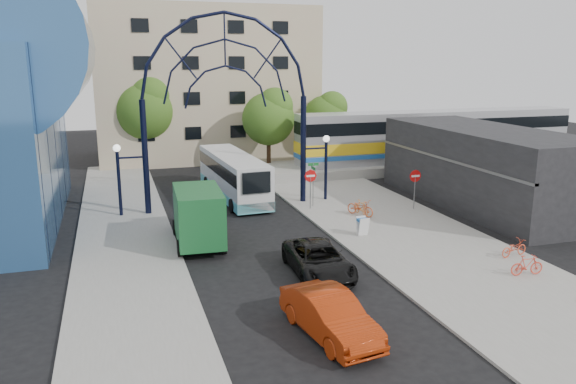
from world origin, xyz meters
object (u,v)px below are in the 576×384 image
object	(u,v)px
gateway_arch	(226,72)
tree_north_a	(270,116)
stop_sign	(310,179)
street_name_sign	(313,175)
bike_far_b	(527,265)
tree_north_c	(327,116)
sandwich_board	(363,224)
do_not_enter_sign	(415,180)
black_suv	(319,260)
bike_near_b	(361,208)
bike_near_a	(360,207)
city_bus	(233,175)
red_sedan	(330,315)
bike_far_a	(514,248)
green_truck	(197,215)
tree_north_b	(146,107)
train_car	(437,135)

from	to	relation	value
gateway_arch	tree_north_a	distance (m)	13.98
stop_sign	street_name_sign	bearing A→B (deg)	56.36
bike_far_b	tree_north_c	bearing A→B (deg)	3.08
gateway_arch	sandwich_board	distance (m)	12.52
gateway_arch	bike_far_b	size ratio (longest dim) A/B	9.00
do_not_enter_sign	street_name_sign	world-z (taller)	street_name_sign
black_suv	bike_near_b	world-z (taller)	black_suv
bike_near_a	city_bus	bearing A→B (deg)	102.21
sandwich_board	black_suv	bearing A→B (deg)	-133.69
stop_sign	sandwich_board	xyz separation A→B (m)	(0.80, -6.02, -1.25)
tree_north_c	city_bus	bearing A→B (deg)	-135.44
red_sedan	gateway_arch	bearing A→B (deg)	80.60
bike_far_b	black_suv	bearing A→B (deg)	77.47
red_sedan	bike_near_a	size ratio (longest dim) A/B	2.46
bike_far_a	bike_far_b	xyz separation A→B (m)	(-1.10, -2.18, 0.05)
green_truck	tree_north_a	bearing A→B (deg)	66.67
stop_sign	bike_far_b	xyz separation A→B (m)	(5.17, -13.41, -1.42)
tree_north_b	bike_far_b	size ratio (longest dim) A/B	5.28
tree_north_c	red_sedan	distance (m)	34.16
sandwich_board	bike_near_b	xyz separation A→B (m)	(1.64, 3.74, -0.18)
stop_sign	sandwich_board	bearing A→B (deg)	-82.43
bike_near_a	bike_far_b	xyz separation A→B (m)	(2.85, -10.98, -0.05)
gateway_arch	red_sedan	xyz separation A→B (m)	(-0.15, -17.76, -7.78)
street_name_sign	red_sedan	xyz separation A→B (m)	(-5.35, -16.36, -1.36)
street_name_sign	bike_far_a	distance (m)	13.30
bike_far_a	gateway_arch	bearing A→B (deg)	29.86
gateway_arch	city_bus	xyz separation A→B (m)	(0.94, 2.91, -7.02)
green_truck	gateway_arch	bearing A→B (deg)	68.36
red_sedan	bike_near_a	distance (m)	15.19
gateway_arch	do_not_enter_sign	distance (m)	13.43
green_truck	bike_far_a	bearing A→B (deg)	-22.94
tree_north_a	bike_near_a	distance (m)	16.86
bike_far_a	green_truck	bearing A→B (deg)	54.02
street_name_sign	train_car	size ratio (longest dim) A/B	0.11
do_not_enter_sign	street_name_sign	size ratio (longest dim) A/B	0.89
bike_near_a	tree_north_a	bearing A→B (deg)	65.57
gateway_arch	street_name_sign	distance (m)	8.38
stop_sign	do_not_enter_sign	bearing A→B (deg)	-17.88
tree_north_b	bike_near_a	size ratio (longest dim) A/B	4.20
bike_far_a	train_car	bearing A→B (deg)	-32.89
street_name_sign	black_suv	distance (m)	11.66
sandwich_board	bike_far_b	bearing A→B (deg)	-59.36
city_bus	tree_north_c	bearing A→B (deg)	41.55
train_car	bike_near_b	world-z (taller)	train_car
green_truck	bike_far_a	world-z (taller)	green_truck
tree_north_c	bike_near_b	distance (m)	19.21
tree_north_a	bike_near_b	xyz separation A→B (m)	(1.12, -16.21, -4.04)
city_bus	bike_near_a	world-z (taller)	city_bus
gateway_arch	red_sedan	bearing A→B (deg)	-90.48
bike_near_b	bike_far_b	distance (m)	11.46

